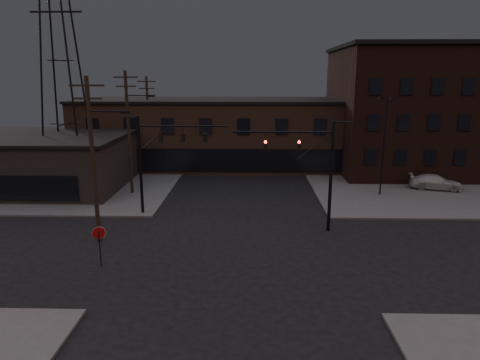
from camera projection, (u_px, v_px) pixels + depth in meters
name	position (u px, v px, depth m)	size (l,w,h in m)	color
ground	(237.00, 254.00, 27.02)	(140.00, 140.00, 0.00)	black
sidewalk_ne	(440.00, 176.00, 47.84)	(30.00, 30.00, 0.15)	#474744
sidewalk_nw	(52.00, 174.00, 48.93)	(30.00, 30.00, 0.15)	#474744
building_row	(244.00, 134.00, 53.29)	(40.00, 12.00, 8.00)	#4E3729
building_right	(432.00, 111.00, 50.10)	(22.00, 16.00, 14.00)	black
building_left	(42.00, 164.00, 42.48)	(16.00, 12.00, 5.00)	black
traffic_signal_near	(315.00, 164.00, 30.11)	(7.12, 0.24, 8.00)	black
traffic_signal_far	(156.00, 154.00, 33.79)	(7.12, 0.24, 8.00)	black
stop_sign	(99.00, 237.00, 24.86)	(0.72, 0.33, 2.48)	black
utility_pole_near	(94.00, 157.00, 27.82)	(3.70, 0.28, 11.00)	black
utility_pole_mid	(129.00, 130.00, 39.45)	(3.70, 0.28, 11.50)	black
utility_pole_far	(148.00, 121.00, 51.22)	(2.20, 0.28, 11.00)	black
transmission_tower	(60.00, 60.00, 42.03)	(7.00, 7.00, 25.00)	black
lot_light_a	(384.00, 138.00, 39.01)	(1.50, 0.28, 9.14)	black
lot_light_b	(428.00, 131.00, 43.72)	(1.50, 0.28, 9.14)	black
parked_car_lot_a	(378.00, 168.00, 48.32)	(1.74, 4.32, 1.47)	black
parked_car_lot_b	(436.00, 182.00, 41.98)	(1.98, 4.86, 1.41)	#AFAFB2
car_crossing	(232.00, 163.00, 51.65)	(1.64, 4.71, 1.55)	black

